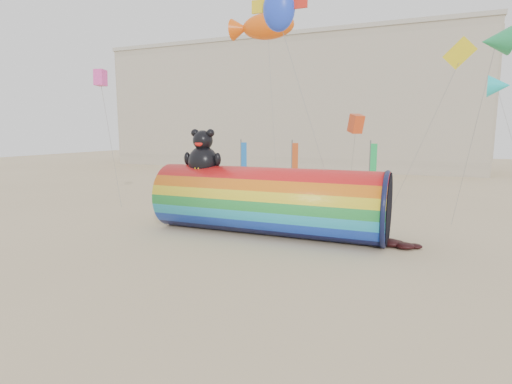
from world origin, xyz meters
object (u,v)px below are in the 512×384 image
at_px(fabric_bundle, 394,244).
at_px(kite_handler, 385,228).
at_px(hotel_building, 287,105).
at_px(windsock_assembly, 268,199).

bearing_deg(fabric_bundle, kite_handler, 119.93).
relative_size(hotel_building, kite_handler, 40.46).
distance_m(hotel_building, fabric_bundle, 50.21).
relative_size(hotel_building, windsock_assembly, 4.48).
xyz_separation_m(hotel_building, windsock_assembly, (13.34, -44.73, -8.25)).
bearing_deg(kite_handler, hotel_building, -60.62).
xyz_separation_m(windsock_assembly, fabric_bundle, (7.11, 0.01, -1.89)).
bearing_deg(hotel_building, kite_handler, -65.55).
distance_m(windsock_assembly, fabric_bundle, 7.36).
bearing_deg(fabric_bundle, windsock_assembly, -179.93).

